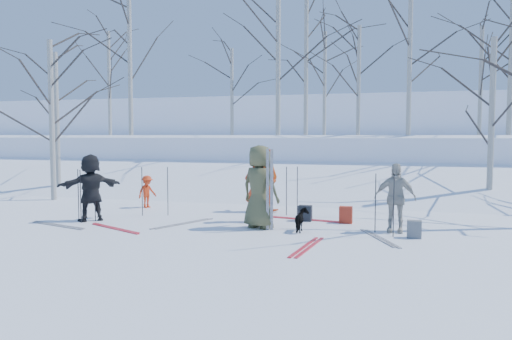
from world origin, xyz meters
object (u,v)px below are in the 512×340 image
(skier_red_seated, at_px, (147,192))
(backpack_dark, at_px, (305,213))
(skier_cream_east, at_px, (395,198))
(skier_grey_west, at_px, (91,188))
(backpack_grey, at_px, (414,229))
(skier_redor_behind, at_px, (265,180))
(skier_olive_center, at_px, (260,187))
(dog, at_px, (302,220))
(skier_red_north, at_px, (257,189))
(backpack_red, at_px, (346,215))

(skier_red_seated, relative_size, backpack_dark, 2.45)
(skier_red_seated, relative_size, skier_cream_east, 0.62)
(skier_grey_west, xyz_separation_m, backpack_grey, (7.95, 0.02, -0.67))
(skier_redor_behind, xyz_separation_m, skier_cream_east, (3.66, -2.26, -0.13))
(skier_olive_center, distance_m, skier_red_seated, 4.79)
(skier_olive_center, bearing_deg, skier_cream_east, -153.05)
(skier_redor_behind, xyz_separation_m, dog, (1.62, -2.80, -0.65))
(skier_grey_west, distance_m, dog, 5.53)
(skier_red_north, distance_m, skier_redor_behind, 1.80)
(backpack_dark, bearing_deg, skier_grey_west, -164.33)
(skier_redor_behind, xyz_separation_m, backpack_grey, (4.08, -2.82, -0.73))
(backpack_red, xyz_separation_m, backpack_dark, (-1.04, 0.03, -0.01))
(skier_red_seated, relative_size, backpack_red, 2.34)
(skier_olive_center, distance_m, backpack_red, 2.40)
(dog, distance_m, backpack_grey, 2.45)
(backpack_red, bearing_deg, skier_redor_behind, 150.93)
(skier_redor_behind, distance_m, skier_grey_west, 4.80)
(skier_olive_center, bearing_deg, backpack_red, -126.69)
(skier_red_north, relative_size, backpack_grey, 4.40)
(skier_red_seated, height_order, dog, skier_red_seated)
(skier_cream_east, distance_m, backpack_dark, 2.48)
(skier_red_north, relative_size, skier_red_seated, 1.70)
(skier_olive_center, relative_size, backpack_grey, 5.20)
(skier_red_seated, xyz_separation_m, dog, (5.24, -2.47, -0.22))
(skier_olive_center, bearing_deg, backpack_grey, -163.00)
(backpack_red, bearing_deg, skier_grey_west, -167.07)
(skier_cream_east, relative_size, dog, 2.48)
(skier_red_seated, bearing_deg, dog, -91.15)
(skier_redor_behind, relative_size, backpack_red, 4.37)
(skier_olive_center, xyz_separation_m, skier_grey_west, (-4.45, -0.22, -0.12))
(skier_redor_behind, distance_m, backpack_red, 2.92)
(dog, relative_size, backpack_dark, 1.59)
(backpack_dark, bearing_deg, backpack_grey, -29.14)
(backpack_red, relative_size, backpack_dark, 1.05)
(skier_red_north, bearing_deg, dog, 138.58)
(skier_redor_behind, bearing_deg, backpack_grey, 164.52)
(skier_red_north, xyz_separation_m, dog, (1.36, -1.02, -0.57))
(skier_olive_center, relative_size, skier_red_north, 1.18)
(skier_red_seated, xyz_separation_m, backpack_grey, (7.69, -2.48, -0.30))
(skier_grey_west, relative_size, backpack_dark, 4.32)
(skier_redor_behind, distance_m, skier_cream_east, 4.30)
(skier_red_seated, distance_m, backpack_grey, 8.08)
(skier_redor_behind, height_order, skier_grey_west, skier_redor_behind)
(backpack_red, relative_size, backpack_grey, 1.11)
(backpack_red, height_order, backpack_dark, backpack_red)
(skier_red_north, height_order, skier_cream_east, skier_red_north)
(skier_red_north, xyz_separation_m, skier_redor_behind, (-0.26, 1.78, 0.08))
(dog, xyz_separation_m, backpack_red, (0.86, 1.42, -0.06))
(skier_grey_west, bearing_deg, skier_cream_east, 137.26)
(skier_grey_west, bearing_deg, backpack_red, 145.77)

